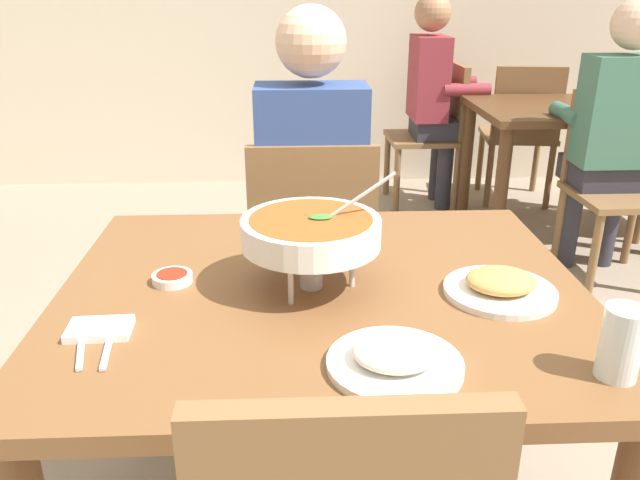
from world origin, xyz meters
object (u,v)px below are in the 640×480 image
object	(u,v)px
dining_table_main	(323,329)
sauce_dish	(172,278)
patron_bg_middle	(434,90)
appetizer_plate	(500,286)
chair_bg_corner	(521,127)
dining_table_far	(565,130)
chair_diner_main	(312,248)
drink_glass	(620,347)
chair_bg_right	(615,175)
curry_bowl	(311,232)
rice_plate	(395,358)
patron_bg_right	(614,126)
chair_bg_middle	(438,127)
diner_main	(311,180)

from	to	relation	value
dining_table_main	sauce_dish	bearing A→B (deg)	173.74
patron_bg_middle	appetizer_plate	bearing A→B (deg)	-99.21
appetizer_plate	chair_bg_corner	world-z (taller)	chair_bg_corner
dining_table_far	patron_bg_middle	xyz separation A→B (m)	(-0.62, 0.56, 0.13)
chair_diner_main	drink_glass	distance (m)	1.27
dining_table_main	appetizer_plate	size ratio (longest dim) A/B	4.82
drink_glass	sauce_dish	bearing A→B (deg)	153.80
appetizer_plate	chair_bg_right	world-z (taller)	chair_bg_right
chair_diner_main	curry_bowl	size ratio (longest dim) A/B	2.71
rice_plate	patron_bg_right	bearing A→B (deg)	55.48
curry_bowl	chair_bg_middle	distance (m)	2.90
drink_glass	dining_table_main	bearing A→B (deg)	142.79
drink_glass	chair_bg_corner	distance (m)	3.20
curry_bowl	dining_table_far	xyz separation A→B (m)	(1.47, 2.14, -0.26)
rice_plate	chair_bg_corner	xyz separation A→B (m)	(1.29, 3.01, -0.25)
chair_bg_right	chair_bg_corner	distance (m)	1.09
diner_main	patron_bg_middle	size ratio (longest dim) A/B	1.00
appetizer_plate	sauce_dish	world-z (taller)	appetizer_plate
drink_glass	dining_table_far	xyz separation A→B (m)	(0.96, 2.51, -0.19)
curry_bowl	dining_table_far	bearing A→B (deg)	55.50
dining_table_far	patron_bg_right	bearing A→B (deg)	-90.14
rice_plate	sauce_dish	distance (m)	0.57
chair_bg_right	patron_bg_middle	bearing A→B (deg)	120.89
diner_main	patron_bg_middle	bearing A→B (deg)	66.50
curry_bowl	chair_bg_right	distance (m)	2.23
chair_bg_middle	appetizer_plate	bearing A→B (deg)	-100.03
chair_bg_corner	chair_bg_middle	bearing A→B (deg)	175.20
chair_diner_main	appetizer_plate	distance (m)	0.94
dining_table_far	chair_bg_corner	xyz separation A→B (m)	(-0.04, 0.54, -0.10)
chair_bg_right	chair_bg_middle	bearing A→B (deg)	118.48
sauce_dish	rice_plate	bearing A→B (deg)	-39.00
chair_bg_middle	diner_main	bearing A→B (deg)	-114.31
chair_bg_middle	chair_bg_right	distance (m)	1.28
appetizer_plate	chair_bg_right	size ratio (longest dim) A/B	0.27
sauce_dish	patron_bg_right	xyz separation A→B (m)	(1.78, 1.58, -0.01)
chair_diner_main	diner_main	world-z (taller)	diner_main
dining_table_main	chair_bg_corner	world-z (taller)	chair_bg_corner
appetizer_plate	drink_glass	xyz separation A→B (m)	(0.10, -0.31, 0.04)
rice_plate	dining_table_main	bearing A→B (deg)	108.61
chair_diner_main	chair_bg_right	distance (m)	1.70
chair_bg_middle	rice_plate	bearing A→B (deg)	-104.00
curry_bowl	patron_bg_right	distance (m)	2.19
patron_bg_right	chair_bg_right	bearing A→B (deg)	-19.09
sauce_dish	curry_bowl	bearing A→B (deg)	-6.58
chair_diner_main	chair_bg_middle	world-z (taller)	same
diner_main	chair_bg_right	world-z (taller)	diner_main
chair_diner_main	appetizer_plate	bearing A→B (deg)	-65.37
sauce_dish	patron_bg_middle	bearing A→B (deg)	66.44
dining_table_far	curry_bowl	bearing A→B (deg)	-124.50
chair_bg_middle	patron_bg_middle	bearing A→B (deg)	-147.18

